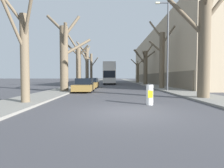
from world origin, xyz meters
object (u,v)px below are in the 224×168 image
street_tree_left_0 (24,51)px  traffic_bollard (150,95)px  street_tree_right_0 (204,43)px  lamp_post (167,42)px  parked_car_1 (92,83)px  street_tree_left_1 (65,54)px  street_tree_right_2 (145,65)px  parked_car_0 (85,85)px  double_decker_bus (110,72)px  street_tree_left_4 (91,67)px  street_tree_right_1 (162,58)px  street_tree_left_2 (78,65)px  street_tree_left_3 (87,64)px  street_tree_right_3 (138,72)px

street_tree_left_0 → traffic_bollard: street_tree_left_0 is taller
street_tree_right_0 → lamp_post: bearing=95.9°
parked_car_1 → traffic_bollard: parked_car_1 is taller
street_tree_left_1 → street_tree_right_2: (11.16, 15.78, -0.11)m
parked_car_0 → double_decker_bus: bearing=83.2°
street_tree_left_0 → street_tree_left_1: (0.07, 8.12, 0.94)m
street_tree_left_4 → parked_car_1: 18.10m
street_tree_left_4 → traffic_bollard: (7.05, -32.02, -3.26)m
double_decker_bus → parked_car_0: 19.88m
street_tree_right_1 → parked_car_1: bearing=170.0°
street_tree_right_0 → street_tree_right_2: bearing=89.8°
street_tree_left_0 → parked_car_1: size_ratio=1.55×
street_tree_left_2 → lamp_post: size_ratio=0.81×
street_tree_left_3 → traffic_bollard: (6.97, -24.12, -3.51)m
street_tree_right_0 → double_decker_bus: bearing=104.9°
street_tree_left_0 → street_tree_left_3: 24.03m
street_tree_left_1 → street_tree_right_0: (11.10, -5.77, -0.01)m
lamp_post → street_tree_right_0: bearing=-84.1°
street_tree_right_0 → double_decker_bus: (-6.81, 25.59, -1.39)m
street_tree_left_1 → street_tree_right_0: street_tree_left_1 is taller
parked_car_0 → traffic_bollard: size_ratio=3.85×
street_tree_right_0 → street_tree_left_0: bearing=-168.1°
street_tree_right_3 → street_tree_left_1: bearing=-113.2°
lamp_post → street_tree_right_3: bearing=88.2°
street_tree_left_0 → lamp_post: bearing=38.7°
street_tree_right_1 → lamp_post: 4.36m
street_tree_left_3 → double_decker_bus: size_ratio=0.79×
street_tree_right_1 → street_tree_right_2: street_tree_right_1 is taller
lamp_post → street_tree_left_1: bearing=-178.2°
street_tree_left_2 → parked_car_0: 8.71m
street_tree_right_1 → parked_car_0: bearing=-154.7°
street_tree_left_3 → traffic_bollard: street_tree_left_3 is taller
double_decker_bus → street_tree_right_3: bearing=43.2°
street_tree_left_3 → parked_car_0: size_ratio=1.91×
street_tree_right_3 → parked_car_0: bearing=-109.6°
street_tree_left_0 → traffic_bollard: 7.35m
street_tree_right_0 → street_tree_right_1: bearing=89.9°
street_tree_left_2 → street_tree_right_1: (11.33, -3.69, 0.62)m
street_tree_left_2 → double_decker_bus: size_ratio=0.72×
double_decker_bus → street_tree_right_1: bearing=-66.0°
street_tree_left_4 → lamp_post: size_ratio=0.81×
street_tree_left_2 → traffic_bollard: (7.09, -16.41, -2.76)m
lamp_post → traffic_bollard: 10.34m
street_tree_left_3 → double_decker_bus: (4.39, 3.94, -1.57)m
street_tree_left_3 → street_tree_right_3: street_tree_left_3 is taller
street_tree_left_1 → parked_car_1: (1.96, 6.09, -3.24)m
street_tree_right_1 → traffic_bollard: size_ratio=8.08×
traffic_bollard → parked_car_1: bearing=108.9°
street_tree_left_1 → lamp_post: 10.54m
street_tree_left_2 → traffic_bollard: 18.09m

